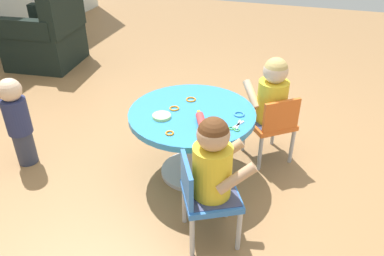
# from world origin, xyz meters

# --- Properties ---
(ground_plane) EXTENTS (10.00, 10.00, 0.00)m
(ground_plane) POSITION_xyz_m (0.00, 0.00, 0.00)
(ground_plane) COLOR #9E7247
(craft_table) EXTENTS (0.83, 0.83, 0.50)m
(craft_table) POSITION_xyz_m (0.00, 0.00, 0.37)
(craft_table) COLOR silver
(craft_table) RESTS_ON ground
(child_chair_left) EXTENTS (0.40, 0.40, 0.54)m
(child_chair_left) POSITION_xyz_m (-0.55, -0.24, 0.31)
(child_chair_left) COLOR #B7B7BC
(child_chair_left) RESTS_ON ground
(seated_child_left) EXTENTS (0.40, 0.43, 0.51)m
(seated_child_left) POSITION_xyz_m (-0.53, -0.28, 0.53)
(seated_child_left) COLOR #3F4772
(seated_child_left) RESTS_ON ground
(child_chair_right) EXTENTS (0.42, 0.42, 0.54)m
(child_chair_right) POSITION_xyz_m (0.33, -0.50, 0.31)
(child_chair_right) COLOR #B7B7BC
(child_chair_right) RESTS_ON ground
(seated_child_right) EXTENTS (0.44, 0.42, 0.51)m
(seated_child_right) POSITION_xyz_m (0.36, -0.47, 0.53)
(seated_child_right) COLOR #3F4772
(seated_child_right) RESTS_ON ground
(armchair_dark) EXTENTS (0.77, 0.78, 0.85)m
(armchair_dark) POSITION_xyz_m (1.47, 2.15, 0.31)
(armchair_dark) COLOR black
(armchair_dark) RESTS_ON ground
(toddler_standing) EXTENTS (0.17, 0.17, 0.67)m
(toddler_standing) POSITION_xyz_m (-0.23, 1.20, 0.36)
(toddler_standing) COLOR #33384C
(toddler_standing) RESTS_ON ground
(rolling_pin) EXTENTS (0.22, 0.11, 0.05)m
(rolling_pin) POSITION_xyz_m (-0.13, -0.10, 0.52)
(rolling_pin) COLOR #D83F3F
(rolling_pin) RESTS_ON craft_table
(craft_scissors) EXTENTS (0.14, 0.08, 0.01)m
(craft_scissors) POSITION_xyz_m (-0.11, -0.31, 0.50)
(craft_scissors) COLOR silver
(craft_scissors) RESTS_ON craft_table
(playdough_blob_0) EXTENTS (0.12, 0.12, 0.02)m
(playdough_blob_0) POSITION_xyz_m (-0.13, 0.16, 0.51)
(playdough_blob_0) COLOR #B2E58C
(playdough_blob_0) RESTS_ON craft_table
(cookie_cutter_0) EXTENTS (0.07, 0.07, 0.01)m
(cookie_cutter_0) POSITION_xyz_m (0.15, 0.05, 0.50)
(cookie_cutter_0) COLOR orange
(cookie_cutter_0) RESTS_ON craft_table
(cookie_cutter_1) EXTENTS (0.07, 0.07, 0.01)m
(cookie_cutter_1) POSITION_xyz_m (0.00, 0.12, 0.50)
(cookie_cutter_1) COLOR orange
(cookie_cutter_1) RESTS_ON craft_table
(cookie_cutter_2) EXTENTS (0.05, 0.05, 0.01)m
(cookie_cutter_2) POSITION_xyz_m (-0.29, 0.05, 0.50)
(cookie_cutter_2) COLOR orange
(cookie_cutter_2) RESTS_ON craft_table
(cookie_cutter_3) EXTENTS (0.07, 0.07, 0.01)m
(cookie_cutter_3) POSITION_xyz_m (0.05, -0.30, 0.50)
(cookie_cutter_3) COLOR #3F99D8
(cookie_cutter_3) RESTS_ON craft_table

